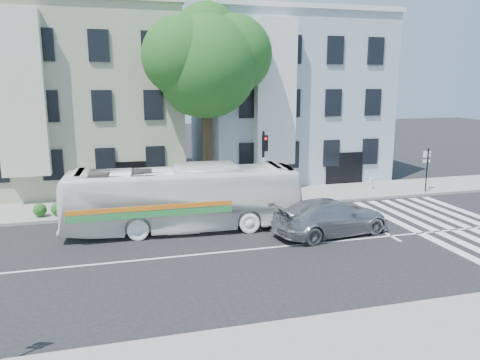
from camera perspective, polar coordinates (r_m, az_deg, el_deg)
name	(u,v)px	position (r m, az deg, el deg)	size (l,w,h in m)	color
ground	(250,250)	(19.18, 1.22, -8.48)	(120.00, 120.00, 0.00)	black
sidewalk_far	(210,201)	(26.59, -3.68, -2.54)	(80.00, 4.00, 0.15)	gray
sidewalk_near	(343,357)	(12.45, 12.44, -20.36)	(80.00, 4.00, 0.15)	gray
building_left	(81,101)	(32.32, -18.84, 9.14)	(12.00, 10.00, 11.00)	#9AA086
building_right	(284,99)	(34.47, 5.40, 9.83)	(12.00, 10.00, 11.00)	#9BACB8
street_tree	(206,61)	(26.52, -4.11, 14.32)	(7.30, 5.90, 11.10)	#2D2116
bus	(184,198)	(21.45, -6.90, -2.19)	(10.73, 2.51, 2.99)	white
sedan	(331,217)	(21.23, 11.03, -4.44)	(5.46, 2.22, 1.58)	#A3A5AA
hedge	(128,204)	(24.82, -13.46, -2.87)	(8.50, 0.84, 0.70)	#2A6521
traffic_signal	(264,159)	(24.74, 2.93, 2.54)	(0.43, 0.53, 4.14)	black
fire_hydrant	(371,182)	(30.30, 15.65, -0.28)	(0.43, 0.25, 0.76)	silver
far_sign_pole	(427,164)	(30.36, 21.82, 1.78)	(0.48, 0.18, 2.64)	black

